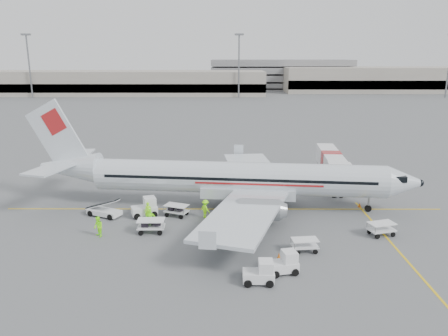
{
  "coord_description": "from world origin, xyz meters",
  "views": [
    {
      "loc": [
        0.12,
        -41.85,
        15.26
      ],
      "look_at": [
        0.0,
        2.0,
        3.8
      ],
      "focal_mm": 35.0,
      "sensor_mm": 36.0,
      "label": 1
    }
  ],
  "objects_px": {
    "tug_fore": "(283,262)",
    "tug_mid": "(259,272)",
    "belt_loader": "(104,204)",
    "jet_bridge": "(331,168)",
    "aircraft": "(238,157)",
    "tug_aft": "(144,207)"
  },
  "relations": [
    {
      "from": "aircraft",
      "to": "jet_bridge",
      "type": "height_order",
      "value": "aircraft"
    },
    {
      "from": "tug_mid",
      "to": "jet_bridge",
      "type": "bearing_deg",
      "value": 67.17
    },
    {
      "from": "jet_bridge",
      "to": "tug_mid",
      "type": "relative_size",
      "value": 6.92
    },
    {
      "from": "jet_bridge",
      "to": "tug_fore",
      "type": "height_order",
      "value": "jet_bridge"
    },
    {
      "from": "belt_loader",
      "to": "tug_mid",
      "type": "relative_size",
      "value": 2.05
    },
    {
      "from": "belt_loader",
      "to": "tug_fore",
      "type": "xyz_separation_m",
      "value": [
        15.86,
        -11.37,
        -0.37
      ]
    },
    {
      "from": "aircraft",
      "to": "jet_bridge",
      "type": "relative_size",
      "value": 2.59
    },
    {
      "from": "tug_fore",
      "to": "tug_mid",
      "type": "bearing_deg",
      "value": -155.11
    },
    {
      "from": "tug_fore",
      "to": "tug_aft",
      "type": "distance_m",
      "value": 16.51
    },
    {
      "from": "aircraft",
      "to": "tug_aft",
      "type": "distance_m",
      "value": 10.51
    },
    {
      "from": "aircraft",
      "to": "tug_mid",
      "type": "height_order",
      "value": "aircraft"
    },
    {
      "from": "belt_loader",
      "to": "tug_mid",
      "type": "height_order",
      "value": "belt_loader"
    },
    {
      "from": "jet_bridge",
      "to": "belt_loader",
      "type": "xyz_separation_m",
      "value": [
        -24.47,
        -11.1,
        -0.76
      ]
    },
    {
      "from": "belt_loader",
      "to": "tug_aft",
      "type": "height_order",
      "value": "belt_loader"
    },
    {
      "from": "aircraft",
      "to": "tug_mid",
      "type": "distance_m",
      "value": 16.12
    },
    {
      "from": "tug_mid",
      "to": "belt_loader",
      "type": "bearing_deg",
      "value": 138.38
    },
    {
      "from": "aircraft",
      "to": "tug_mid",
      "type": "xyz_separation_m",
      "value": [
        0.96,
        -15.46,
        -4.48
      ]
    },
    {
      "from": "tug_mid",
      "to": "tug_aft",
      "type": "bearing_deg",
      "value": 129.13
    },
    {
      "from": "jet_bridge",
      "to": "tug_aft",
      "type": "xyz_separation_m",
      "value": [
        -20.58,
        -11.1,
        -1.02
      ]
    },
    {
      "from": "jet_bridge",
      "to": "tug_mid",
      "type": "bearing_deg",
      "value": -109.33
    },
    {
      "from": "belt_loader",
      "to": "jet_bridge",
      "type": "bearing_deg",
      "value": 49.31
    },
    {
      "from": "belt_loader",
      "to": "tug_mid",
      "type": "bearing_deg",
      "value": -17.5
    }
  ]
}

